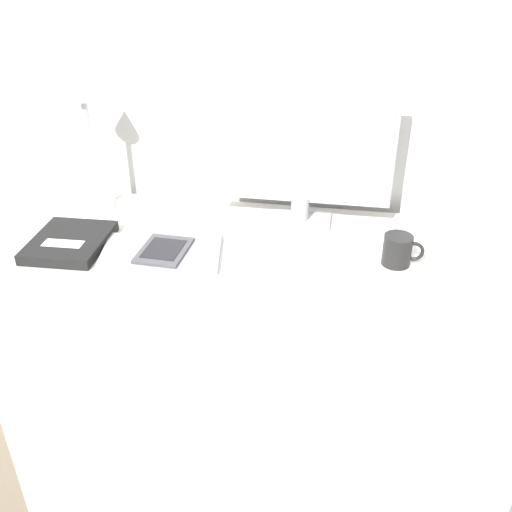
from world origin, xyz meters
The scene contains 10 objects.
ground_plane centered at (0.00, 0.00, 0.00)m, with size 10.00×10.00×0.00m, color gray.
wall_back centered at (0.00, 0.58, 1.20)m, with size 3.60×0.05×2.40m.
desk centered at (0.00, 0.13, 0.37)m, with size 1.32×0.74×0.75m.
monitor centered at (0.07, 0.39, 0.98)m, with size 0.54×0.11×0.44m.
keyboard centered at (0.27, -0.01, 0.76)m, with size 0.28×0.12×0.01m.
laptop centered at (-0.29, 0.11, 0.76)m, with size 0.36×0.26×0.02m.
ereader centered at (-0.28, 0.10, 0.77)m, with size 0.14×0.17×0.01m.
desk_lamp centered at (-0.59, 0.38, 1.03)m, with size 0.09×0.09×0.43m.
notebook centered at (-0.57, 0.11, 0.77)m, with size 0.21×0.25×0.03m.
coffee_mug centered at (0.36, 0.18, 0.79)m, with size 0.11×0.08×0.09m.
Camera 1 is at (0.21, -1.21, 1.56)m, focal length 40.00 mm.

